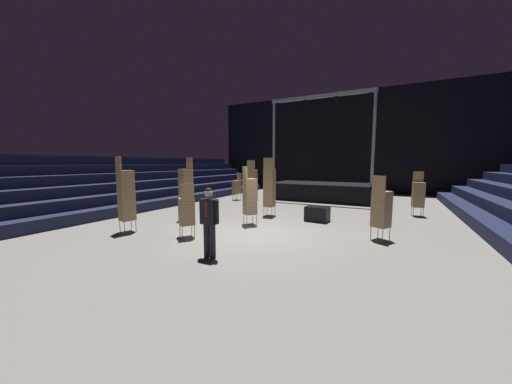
% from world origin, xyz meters
% --- Properties ---
extents(ground_plane, '(22.00, 30.00, 0.10)m').
position_xyz_m(ground_plane, '(0.00, 0.00, -0.05)').
color(ground_plane, slate).
extents(arena_end_wall, '(22.00, 0.30, 8.00)m').
position_xyz_m(arena_end_wall, '(0.00, 15.00, 4.00)').
color(arena_end_wall, black).
rests_on(arena_end_wall, ground_plane).
extents(bleacher_bank_left, '(4.50, 24.00, 2.70)m').
position_xyz_m(bleacher_bank_left, '(-8.75, 1.00, 1.35)').
color(bleacher_bank_left, '#191E38').
rests_on(bleacher_bank_left, ground_plane).
extents(stage_riser, '(6.30, 3.17, 6.24)m').
position_xyz_m(stage_riser, '(0.00, 9.13, 0.63)').
color(stage_riser, black).
rests_on(stage_riser, ground_plane).
extents(man_with_tie, '(0.57, 0.24, 1.75)m').
position_xyz_m(man_with_tie, '(0.04, -2.64, 0.99)').
color(man_with_tie, black).
rests_on(man_with_tie, ground_plane).
extents(chair_stack_front_left, '(0.47, 0.47, 2.56)m').
position_xyz_m(chair_stack_front_left, '(-0.90, 2.88, 1.28)').
color(chair_stack_front_left, '#B2B5BA').
rests_on(chair_stack_front_left, ground_plane).
extents(chair_stack_front_right, '(0.55, 0.55, 2.56)m').
position_xyz_m(chair_stack_front_right, '(-3.52, 0.45, 1.28)').
color(chair_stack_front_right, '#B2B5BA').
rests_on(chair_stack_front_right, ground_plane).
extents(chair_stack_mid_left, '(0.60, 0.60, 1.96)m').
position_xyz_m(chair_stack_mid_left, '(3.68, 1.03, 0.98)').
color(chair_stack_mid_left, '#B2B5BA').
rests_on(chair_stack_mid_left, ground_plane).
extents(chair_stack_mid_right, '(0.61, 0.61, 1.71)m').
position_xyz_m(chair_stack_mid_right, '(-1.74, -1.49, 0.86)').
color(chair_stack_mid_right, '#B2B5BA').
rests_on(chair_stack_mid_right, ground_plane).
extents(chair_stack_mid_centre, '(0.59, 0.59, 1.71)m').
position_xyz_m(chair_stack_mid_centre, '(-4.87, 6.50, 0.86)').
color(chair_stack_mid_centre, '#B2B5BA').
rests_on(chair_stack_mid_centre, ground_plane).
extents(chair_stack_rear_left, '(0.51, 0.51, 2.48)m').
position_xyz_m(chair_stack_rear_left, '(-2.38, 4.00, 1.24)').
color(chair_stack_rear_left, '#B2B5BA').
rests_on(chair_stack_rear_left, ground_plane).
extents(chair_stack_rear_right, '(0.50, 0.50, 1.96)m').
position_xyz_m(chair_stack_rear_right, '(4.95, 5.82, 0.98)').
color(chair_stack_rear_right, '#B2B5BA').
rests_on(chair_stack_rear_right, ground_plane).
extents(chair_stack_rear_centre, '(0.62, 0.62, 2.22)m').
position_xyz_m(chair_stack_rear_centre, '(-0.83, 0.96, 1.11)').
color(chair_stack_rear_centre, '#B2B5BA').
rests_on(chair_stack_rear_centre, ground_plane).
extents(chair_stack_aisle_left, '(0.54, 0.54, 2.56)m').
position_xyz_m(chair_stack_aisle_left, '(-3.99, -1.93, 1.28)').
color(chair_stack_aisle_left, '#B2B5BA').
rests_on(chair_stack_aisle_left, ground_plane).
extents(equipment_road_case, '(0.94, 0.67, 0.59)m').
position_xyz_m(equipment_road_case, '(1.30, 2.72, 0.30)').
color(equipment_road_case, black).
rests_on(equipment_road_case, ground_plane).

